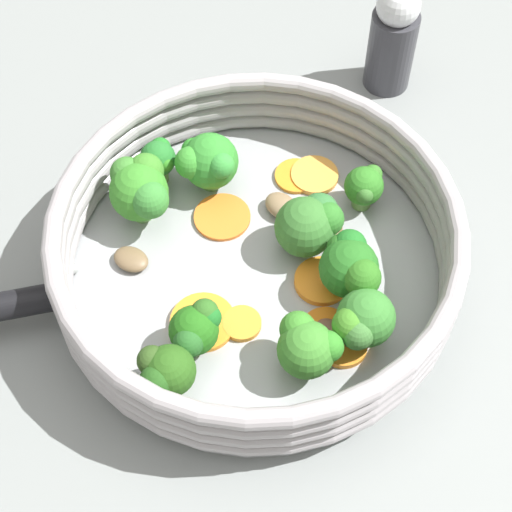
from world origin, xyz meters
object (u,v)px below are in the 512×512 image
Objects in this scene: carrot_slice_5 at (296,176)px; broccoli_floret_3 at (140,189)px; salt_shaker at (393,38)px; broccoli_floret_1 at (165,372)px; broccoli_floret_0 at (207,161)px; mushroom_piece_1 at (281,206)px; broccoli_floret_2 at (363,321)px; broccoli_floret_4 at (157,160)px; carrot_slice_6 at (315,175)px; broccoli_floret_7 at (350,266)px; mushroom_piece_0 at (131,259)px; mushroom_piece_3 at (325,223)px; broccoli_floret_8 at (307,346)px; carrot_slice_0 at (341,347)px; mushroom_piece_2 at (327,334)px; carrot_slice_3 at (321,281)px; broccoli_floret_6 at (365,187)px; carrot_slice_1 at (222,217)px; carrot_slice_4 at (203,322)px; carrot_slice_7 at (242,324)px; broccoli_floret_9 at (196,329)px; skillet at (256,273)px.

carrot_slice_5 is 0.13m from broccoli_floret_3.
broccoli_floret_1 is at bearing -72.18° from salt_shaker.
broccoli_floret_0 reaches higher than mushroom_piece_1.
broccoli_floret_2 reaches higher than broccoli_floret_4.
broccoli_floret_7 is (0.09, -0.06, 0.03)m from carrot_slice_6.
mushroom_piece_0 is 0.15m from mushroom_piece_3.
carrot_slice_6 is 0.13m from broccoli_floret_4.
broccoli_floret_8 is at bearing 0.59° from broccoli_floret_3.
carrot_slice_0 is 0.01m from mushroom_piece_2.
broccoli_floret_3 is 0.04m from broccoli_floret_4.
mushroom_piece_1 is 0.19m from salt_shaker.
broccoli_floret_2 is 2.20× the size of mushroom_piece_2.
carrot_slice_3 is 0.80× the size of broccoli_floret_2.
broccoli_floret_6 is at bearing 118.37° from broccoli_floret_8.
mushroom_piece_1 is at bearing 152.59° from mushroom_piece_2.
carrot_slice_1 is at bearing -103.36° from carrot_slice_6.
broccoli_floret_2 is 0.86× the size of broccoli_floret_3.
broccoli_floret_2 is 0.04m from broccoli_floret_8.
broccoli_floret_4 is 0.76× the size of broccoli_floret_7.
broccoli_floret_6 is at bearing 89.06° from carrot_slice_4.
broccoli_floret_1 is at bearing -49.63° from broccoli_floret_0.
broccoli_floret_2 is 1.82× the size of mushroom_piece_0.
mushroom_piece_3 is (-0.02, 0.11, 0.00)m from carrot_slice_7.
mushroom_piece_0 is (-0.16, -0.08, -0.03)m from broccoli_floret_2.
broccoli_floret_2 reaches higher than carrot_slice_7.
carrot_slice_1 is 0.07m from broccoli_floret_4.
carrot_slice_5 is 0.17m from broccoli_floret_9.
carrot_slice_0 is 0.91× the size of carrot_slice_6.
carrot_slice_6 is (-0.04, 0.15, 0.00)m from carrot_slice_4.
carrot_slice_0 is at bearing 6.35° from mushroom_piece_2.
carrot_slice_0 is at bearing 62.07° from broccoli_floret_1.
mushroom_piece_1 is at bearing 162.08° from broccoli_floret_2.
broccoli_floret_8 is (0.17, -0.05, -0.00)m from broccoli_floret_0.
broccoli_floret_3 reaches higher than carrot_slice_1.
carrot_slice_3 is 0.24m from salt_shaker.
broccoli_floret_8 reaches higher than broccoli_floret_9.
broccoli_floret_1 is 0.04m from broccoli_floret_9.
broccoli_floret_9 is (0.12, -0.04, -0.01)m from broccoli_floret_3.
salt_shaker is at bearing 88.02° from broccoli_floret_0.
carrot_slice_7 is at bearing -110.92° from broccoli_floret_7.
broccoli_floret_9 is (-0.04, -0.11, -0.01)m from broccoli_floret_7.
broccoli_floret_7 is 1.64× the size of mushroom_piece_3.
mushroom_piece_0 is 0.16m from mushroom_piece_2.
broccoli_floret_1 is 0.21m from broccoli_floret_6.
broccoli_floret_4 is 0.85× the size of broccoli_floret_8.
carrot_slice_1 is 1.55× the size of mushroom_piece_1.
broccoli_floret_7 is at bearing -31.90° from carrot_slice_6.
broccoli_floret_6 is at bearing 19.80° from carrot_slice_5.
mushroom_piece_3 is (0.07, 0.13, -0.00)m from mushroom_piece_0.
skillet is 5.62× the size of broccoli_floret_0.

